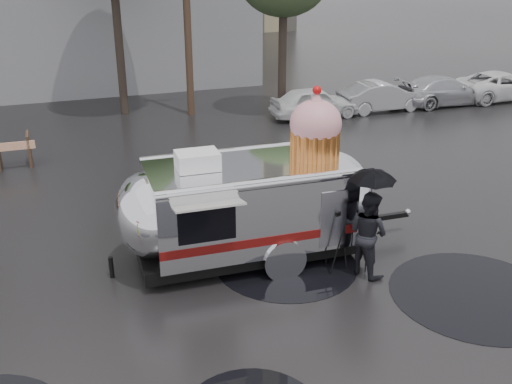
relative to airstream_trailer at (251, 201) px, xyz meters
name	(u,v)px	position (x,y,z in m)	size (l,w,h in m)	color
ground	(240,316)	(-0.96, -2.12, -1.33)	(120.00, 120.00, 0.00)	black
puddles	(313,331)	(0.13, -3.01, -1.32)	(12.56, 7.16, 0.01)	black
parked_cars	(420,90)	(10.82, 9.88, -0.61)	(13.20, 1.90, 1.50)	silver
airstream_trailer	(251,201)	(0.00, 0.00, 0.00)	(7.03, 2.71, 3.78)	silver
person_right	(368,233)	(2.03, -1.47, -0.41)	(0.88, 0.49, 1.83)	black
umbrella_black	(372,187)	(2.03, -1.47, 0.62)	(1.16, 1.16, 2.34)	black
tripod	(336,236)	(1.47, -1.14, -0.55)	(0.55, 0.54, 1.35)	black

